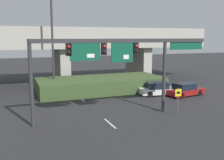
# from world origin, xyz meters

# --- Properties ---
(lane_markings) EXTENTS (0.14, 28.17, 0.01)m
(lane_markings) POSITION_xyz_m (0.00, 14.75, 0.00)
(lane_markings) COLOR silver
(lane_markings) RESTS_ON ground
(signal_gantry) EXTENTS (15.14, 0.44, 6.40)m
(signal_gantry) POSITION_xyz_m (1.16, 11.79, 5.17)
(signal_gantry) COLOR #2D2D30
(signal_gantry) RESTS_ON ground
(speed_limit_sign) EXTENTS (0.60, 0.11, 2.35)m
(speed_limit_sign) POSITION_xyz_m (5.92, 10.21, 1.53)
(speed_limit_sign) COLOR #4C4C4C
(speed_limit_sign) RESTS_ON ground
(highway_light_pole_near) EXTENTS (0.70, 0.36, 18.02)m
(highway_light_pole_near) POSITION_xyz_m (-2.19, 23.24, 9.39)
(highway_light_pole_near) COLOR #2D2D30
(highway_light_pole_near) RESTS_ON ground
(overpass_bridge) EXTENTS (43.66, 8.39, 7.82)m
(overpass_bridge) POSITION_xyz_m (0.00, 30.27, 5.42)
(overpass_bridge) COLOR #A39E93
(overpass_bridge) RESTS_ON ground
(grass_embankment) EXTENTS (15.13, 6.46, 1.65)m
(grass_embankment) POSITION_xyz_m (3.30, 22.22, 0.82)
(grass_embankment) COLOR #384C28
(grass_embankment) RESTS_ON ground
(parked_sedan_near_right) EXTENTS (4.54, 2.46, 1.49)m
(parked_sedan_near_right) POSITION_xyz_m (8.66, 17.78, 0.68)
(parked_sedan_near_right) COLOR silver
(parked_sedan_near_right) RESTS_ON ground
(parked_sedan_mid_right) EXTENTS (4.70, 2.55, 1.43)m
(parked_sedan_mid_right) POSITION_xyz_m (11.31, 16.42, 0.66)
(parked_sedan_mid_right) COLOR maroon
(parked_sedan_mid_right) RESTS_ON ground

